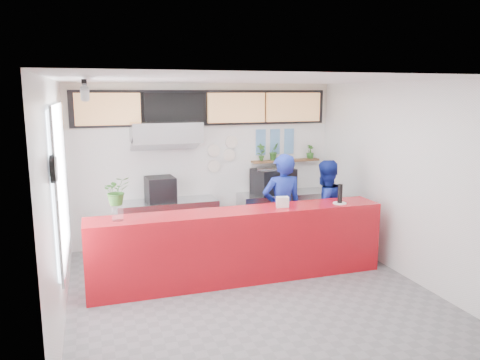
{
  "coord_description": "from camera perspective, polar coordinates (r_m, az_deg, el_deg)",
  "views": [
    {
      "loc": [
        -2.08,
        -6.06,
        2.84
      ],
      "look_at": [
        0.1,
        0.7,
        1.5
      ],
      "focal_mm": 35.0,
      "sensor_mm": 36.0,
      "label": 1
    }
  ],
  "objects": [
    {
      "name": "basil_vase",
      "position": [
        6.57,
        -14.82,
        -1.29
      ],
      "size": [
        0.42,
        0.38,
        0.39
      ],
      "primitive_type": "imported",
      "rotation": [
        0.0,
        0.0,
        0.24
      ],
      "color": "#316523",
      "rests_on": "glass_vase"
    },
    {
      "name": "espresso_tray",
      "position": [
        9.03,
        4.1,
        1.34
      ],
      "size": [
        0.74,
        0.61,
        0.06
      ],
      "primitive_type": "cube",
      "rotation": [
        0.0,
        0.0,
        -0.3
      ],
      "color": "#B1B4B8",
      "rests_on": "espresso_machine"
    },
    {
      "name": "wall_back",
      "position": [
        8.91,
        -4.18,
        2.0
      ],
      "size": [
        5.0,
        0.0,
        5.0
      ],
      "primitive_type": "plane",
      "rotation": [
        1.57,
        0.0,
        0.0
      ],
      "color": "white",
      "rests_on": "ground"
    },
    {
      "name": "photo_frame_b",
      "position": [
        9.26,
        4.3,
        5.44
      ],
      "size": [
        0.2,
        0.02,
        0.25
      ],
      "primitive_type": "cube",
      "color": "#598CBF",
      "rests_on": "wall_back"
    },
    {
      "name": "dec_plate_b",
      "position": [
        8.97,
        -1.35,
        3.06
      ],
      "size": [
        0.24,
        0.03,
        0.24
      ],
      "primitive_type": "cylinder",
      "rotation": [
        1.57,
        0.0,
        0.0
      ],
      "color": "silver",
      "rests_on": "wall_back"
    },
    {
      "name": "wall_clock_face",
      "position": [
        5.23,
        -21.51,
        1.26
      ],
      "size": [
        0.02,
        0.26,
        0.26
      ],
      "primitive_type": "cylinder",
      "rotation": [
        0.0,
        1.57,
        0.0
      ],
      "color": "white",
      "rests_on": "wall_left"
    },
    {
      "name": "dec_plate_d",
      "position": [
        8.96,
        -1.05,
        4.66
      ],
      "size": [
        0.24,
        0.03,
        0.24
      ],
      "primitive_type": "cylinder",
      "rotation": [
        1.57,
        0.0,
        0.0
      ],
      "color": "silver",
      "rests_on": "wall_back"
    },
    {
      "name": "right_bench",
      "position": [
        9.31,
        5.38,
        -4.24
      ],
      "size": [
        1.8,
        0.6,
        0.9
      ],
      "primitive_type": "cube",
      "color": "#B2B5BA",
      "rests_on": "ground"
    },
    {
      "name": "photo_frame_e",
      "position": [
        9.28,
        4.27,
        3.91
      ],
      "size": [
        0.2,
        0.02,
        0.25
      ],
      "primitive_type": "cube",
      "color": "#598CBF",
      "rests_on": "wall_back"
    },
    {
      "name": "menu_board_mid_left",
      "position": [
        8.57,
        -7.95,
        8.64
      ],
      "size": [
        1.1,
        0.1,
        0.55
      ],
      "primitive_type": "cube",
      "color": "black",
      "rests_on": "wall_back"
    },
    {
      "name": "panini_oven",
      "position": [
        8.51,
        -9.68,
        -1.11
      ],
      "size": [
        0.53,
        0.53,
        0.44
      ],
      "primitive_type": "cube",
      "rotation": [
        0.0,
        0.0,
        0.07
      ],
      "color": "black",
      "rests_on": "prep_bench"
    },
    {
      "name": "ceiling",
      "position": [
        6.41,
        1.1,
        12.12
      ],
      "size": [
        5.0,
        5.0,
        0.0
      ],
      "primitive_type": "plane",
      "rotation": [
        3.14,
        0.0,
        0.0
      ],
      "color": "silver"
    },
    {
      "name": "prep_bench",
      "position": [
        8.69,
        -8.76,
        -5.41
      ],
      "size": [
        1.8,
        0.6,
        0.9
      ],
      "primitive_type": "cube",
      "color": "#B2B5BA",
      "rests_on": "ground"
    },
    {
      "name": "hood_lip",
      "position": [
        8.35,
        -8.99,
        4.44
      ],
      "size": [
        1.2,
        0.69,
        0.31
      ],
      "primitive_type": "cube",
      "rotation": [
        -0.35,
        0.0,
        0.0
      ],
      "color": "#B2B5BA",
      "rests_on": "ceiling"
    },
    {
      "name": "extraction_hood",
      "position": [
        8.33,
        -9.03,
        5.8
      ],
      "size": [
        1.2,
        0.7,
        0.35
      ],
      "primitive_type": "cube",
      "color": "#B2B5BA",
      "rests_on": "ceiling"
    },
    {
      "name": "menu_board_far_right",
      "position": [
        9.26,
        6.49,
        8.82
      ],
      "size": [
        1.1,
        0.1,
        0.55
      ],
      "primitive_type": "cube",
      "color": "tan",
      "rests_on": "wall_back"
    },
    {
      "name": "wall_left",
      "position": [
        6.22,
        -21.33,
        -2.5
      ],
      "size": [
        0.0,
        5.0,
        5.0
      ],
      "primitive_type": "plane",
      "rotation": [
        1.57,
        0.0,
        1.57
      ],
      "color": "white",
      "rests_on": "ground"
    },
    {
      "name": "soffit",
      "position": [
        8.77,
        -4.21,
        8.76
      ],
      "size": [
        4.8,
        0.04,
        0.65
      ],
      "primitive_type": "cube",
      "color": "black",
      "rests_on": "wall_back"
    },
    {
      "name": "glass_vase",
      "position": [
        6.64,
        -14.69,
        -3.99
      ],
      "size": [
        0.16,
        0.16,
        0.19
      ],
      "primitive_type": "cylinder",
      "rotation": [
        0.0,
        0.0,
        -0.01
      ],
      "color": "silver",
      "rests_on": "service_counter"
    },
    {
      "name": "track_rail",
      "position": [
        6.06,
        -18.42,
        11.11
      ],
      "size": [
        0.05,
        2.4,
        0.04
      ],
      "primitive_type": "cube",
      "color": "black",
      "rests_on": "ceiling"
    },
    {
      "name": "window_frame",
      "position": [
        6.47,
        -20.87,
        -0.17
      ],
      "size": [
        0.03,
        2.3,
        2.0
      ],
      "primitive_type": "cube",
      "color": "#B2B5BA",
      "rests_on": "wall_left"
    },
    {
      "name": "wall_clock_rim",
      "position": [
        5.23,
        -21.83,
        1.25
      ],
      "size": [
        0.05,
        0.3,
        0.3
      ],
      "primitive_type": "cylinder",
      "rotation": [
        0.0,
        1.57,
        0.0
      ],
      "color": "black",
      "rests_on": "wall_left"
    },
    {
      "name": "herb_d",
      "position": [
        9.52,
        8.55,
        3.43
      ],
      "size": [
        0.19,
        0.18,
        0.28
      ],
      "primitive_type": "imported",
      "rotation": [
        0.0,
        0.0,
        0.32
      ],
      "color": "#316523",
      "rests_on": "herb_shelf"
    },
    {
      "name": "dec_plate_c",
      "position": [
        8.92,
        -3.19,
        1.7
      ],
      "size": [
        0.24,
        0.03,
        0.24
      ],
      "primitive_type": "cylinder",
      "rotation": [
        1.57,
        0.0,
        0.0
      ],
      "color": "silver",
      "rests_on": "wall_back"
    },
    {
      "name": "espresso_machine",
      "position": [
        9.07,
        4.08,
        -0.14
      ],
      "size": [
        0.84,
        0.67,
        0.48
      ],
      "primitive_type": "cube",
      "rotation": [
        0.0,
        0.0,
        0.19
      ],
      "color": "black",
      "rests_on": "right_bench"
    },
    {
      "name": "photo_frame_f",
      "position": [
        9.4,
        5.97,
        3.96
      ],
      "size": [
        0.2,
        0.02,
        0.25
      ],
      "primitive_type": "cube",
      "color": "#598CBF",
      "rests_on": "wall_back"
    },
    {
      "name": "photo_frame_a",
      "position": [
        9.15,
        2.55,
        5.4
      ],
      "size": [
        0.2,
        0.02,
        0.25
      ],
      "primitive_type": "cube",
      "color": "#598CBF",
      "rests_on": "wall_back"
    },
    {
      "name": "herb_a",
      "position": [
        9.1,
        2.6,
        3.4
      ],
      "size": [
        0.2,
        0.15,
        0.34
      ],
      "primitive_type": "imported",
      "rotation": [
        0.0,
        0.0,
        0.18
      ],
      "color": "#316523",
      "rests_on": "herb_shelf"
    },
    {
      "name": "menu_board_far_left",
      "position": [
        8.45,
        -15.81,
        8.32
      ],
      "size": [
        1.1,
        0.1,
        0.55
      ],
      "primitive_type": "cube",
      "color": "tan",
      "rests_on": "wall_back"
    },
    {
      "name": "staff_right",
      "position": [
        8.25,
        10.25,
        -3.46
      ],
      "size": [
        0.91,
        0.75,
        1.7
      ],
      "primitive_type": "imported",
      "rotation": [
        0.0,
        0.0,
        3.28
      ],
      "color": "navy",
      "rests_on": "ground"
    },
    {
      "name": "photo_frame_d",
      "position": [
        9.17,
        2.53,
        3.85
      ],
      "size": [
        0.2,
        0.02,
        0.25
      ],
      "primitive_type": "cube",
      "color": "#598CBF",
      "rests_on": "wall_back"
    },
    {
      "name": "herb_b",
      "position": [
        9.2,
        4.17,
        3.48
      ],
      "size": [
        0.23,
        0.21,
        0.34
      ],
      "primitive_type": "imported",
      "rotation": [
        0.0,
        0.0,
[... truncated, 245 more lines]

